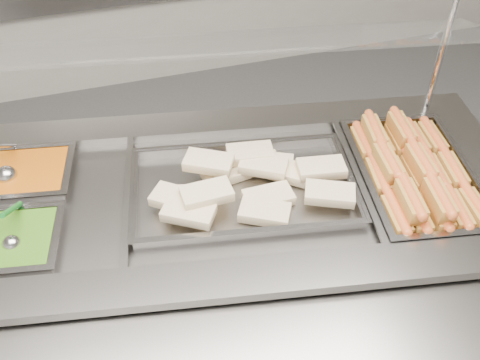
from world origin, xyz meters
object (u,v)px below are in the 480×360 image
object	(u,v)px
steam_counter	(227,275)
serving_spoon	(12,238)
ladle	(7,174)
pan_wraps	(243,191)
sneeze_guard	(215,47)
pan_hotdogs	(414,180)

from	to	relation	value
steam_counter	serving_spoon	bearing A→B (deg)	-176.66
ladle	pan_wraps	bearing A→B (deg)	-20.30
sneeze_guard	serving_spoon	world-z (taller)	sneeze_guard
pan_wraps	ladle	xyz separation A→B (m)	(-0.72, 0.27, 0.03)
pan_hotdogs	pan_wraps	distance (m)	0.58
pan_wraps	serving_spoon	distance (m)	0.71
steam_counter	pan_wraps	bearing A→B (deg)	-10.35
pan_wraps	ladle	world-z (taller)	ladle
pan_hotdogs	serving_spoon	world-z (taller)	serving_spoon
sneeze_guard	steam_counter	bearing A→B (deg)	-100.35
serving_spoon	ladle	bearing A→B (deg)	93.66
sneeze_guard	pan_hotdogs	world-z (taller)	sneeze_guard
sneeze_guard	pan_wraps	world-z (taller)	sneeze_guard
steam_counter	pan_hotdogs	bearing A→B (deg)	-10.35
steam_counter	sneeze_guard	world-z (taller)	sneeze_guard
sneeze_guard	serving_spoon	size ratio (longest dim) A/B	9.40
pan_wraps	ladle	distance (m)	0.77
steam_counter	serving_spoon	xyz separation A→B (m)	(-0.64, -0.04, 0.47)
pan_hotdogs	steam_counter	bearing A→B (deg)	169.65
pan_hotdogs	serving_spoon	size ratio (longest dim) A/B	3.38
steam_counter	pan_hotdogs	distance (m)	0.76
steam_counter	sneeze_guard	size ratio (longest dim) A/B	1.19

